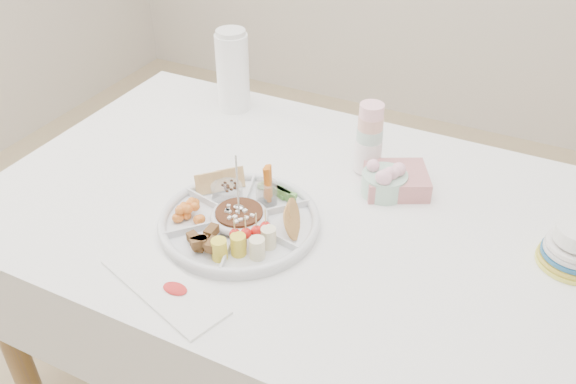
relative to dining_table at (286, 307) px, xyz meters
The scene contains 15 objects.
dining_table is the anchor object (origin of this frame).
party_tray 0.43m from the dining_table, 111.67° to the right, with size 0.38×0.38×0.04m, color silver.
bean_dip 0.44m from the dining_table, 111.67° to the right, with size 0.11×0.11×0.04m, color brown.
tortillas 0.44m from the dining_table, 55.60° to the right, with size 0.09×0.09×0.05m, color brown, non-canonical shape.
carrot_cucumber 0.44m from the dining_table, 155.49° to the right, with size 0.11×0.11×0.10m, color #CE6516, non-canonical shape.
pita_raisins 0.45m from the dining_table, 161.21° to the right, with size 0.11×0.11×0.06m, color #E0C07D, non-canonical shape.
cherries 0.49m from the dining_table, 135.16° to the right, with size 0.10×0.10×0.04m, color orange, non-canonical shape.
granola_chunks 0.50m from the dining_table, 107.42° to the right, with size 0.10×0.10×0.04m, color #3F2719, non-canonical shape.
banana_tomato 0.50m from the dining_table, 79.90° to the right, with size 0.11×0.11×0.09m, color #FFE66F, non-canonical shape.
cup_stack 0.55m from the dining_table, 60.34° to the left, with size 0.07×0.07×0.20m, color silver.
thermos 0.74m from the dining_table, 134.65° to the left, with size 0.10×0.10×0.26m, color white.
flower_bowl 0.49m from the dining_table, 35.54° to the left, with size 0.12×0.12×0.09m, color #B2E8C5.
napkin_stack 0.50m from the dining_table, 38.05° to the left, with size 0.16×0.14×0.05m, color tan.
plate_stack 0.80m from the dining_table, ahead, with size 0.15×0.15×0.10m, color yellow.
placemat 0.56m from the dining_table, 103.72° to the right, with size 0.32×0.11×0.01m, color white.
Camera 1 is at (0.56, -1.11, 1.68)m, focal length 38.00 mm.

